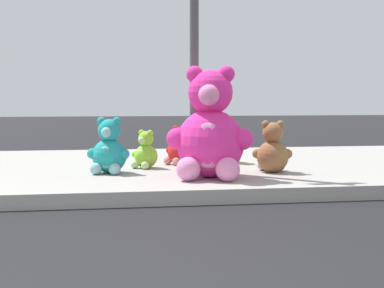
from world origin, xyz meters
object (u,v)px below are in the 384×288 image
at_px(plush_pink_large, 210,133).
at_px(plush_teal, 109,151).
at_px(plush_yellow, 227,146).
at_px(plush_red, 179,149).
at_px(plush_brown, 273,151).
at_px(sign_pole, 194,31).
at_px(plush_lime, 145,153).

distance_m(plush_pink_large, plush_teal, 1.26).
distance_m(plush_yellow, plush_red, 0.70).
bearing_deg(plush_brown, plush_yellow, 107.80).
bearing_deg(sign_pole, plush_teal, -177.45).
bearing_deg(plush_lime, plush_yellow, 20.15).
xyz_separation_m(plush_yellow, plush_teal, (-1.62, -0.84, 0.03)).
height_order(sign_pole, plush_yellow, sign_pole).
bearing_deg(plush_teal, plush_pink_large, -25.74).
relative_size(plush_yellow, plush_lime, 1.22).
xyz_separation_m(plush_lime, plush_red, (0.47, 0.31, 0.01)).
relative_size(plush_lime, plush_brown, 0.78).
relative_size(plush_yellow, plush_teal, 0.89).
relative_size(plush_yellow, plush_brown, 0.95).
relative_size(plush_pink_large, plush_yellow, 2.10).
relative_size(plush_pink_large, plush_red, 2.39).
distance_m(plush_lime, plush_brown, 1.62).
relative_size(sign_pole, plush_pink_large, 2.55).
relative_size(plush_brown, plush_red, 1.19).
bearing_deg(plush_pink_large, plush_lime, 124.79).
bearing_deg(plush_pink_large, plush_yellow, 70.20).
relative_size(sign_pole, plush_brown, 5.10).
height_order(plush_pink_large, plush_lime, plush_pink_large).
bearing_deg(plush_yellow, sign_pole, -126.35).
bearing_deg(plush_red, plush_teal, -141.99).
distance_m(sign_pole, plush_teal, 1.77).
height_order(plush_teal, plush_red, plush_teal).
height_order(plush_yellow, plush_teal, plush_teal).
height_order(plush_lime, plush_red, plush_red).
relative_size(plush_lime, plush_red, 0.93).
distance_m(plush_yellow, plush_brown, 1.09).
height_order(plush_pink_large, plush_yellow, plush_pink_large).
bearing_deg(plush_brown, sign_pole, 164.72).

